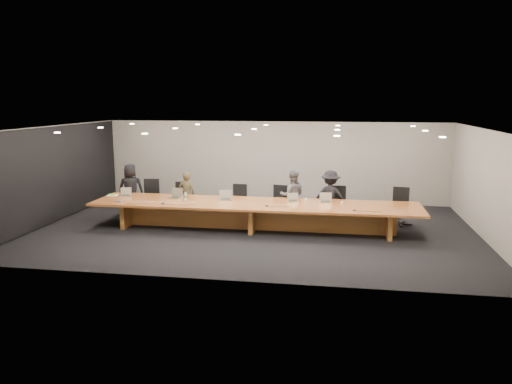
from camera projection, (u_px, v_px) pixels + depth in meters
ground at (254, 229)px, 13.84m from camera, size 12.00×12.00×0.00m
back_wall at (273, 162)px, 17.46m from camera, size 12.00×0.02×2.80m
left_wall_panel at (54, 175)px, 14.54m from camera, size 0.08×7.84×2.74m
conference_table at (254, 211)px, 13.74m from camera, size 9.00×1.80×0.75m
chair_far_left at (150, 197)px, 15.44m from camera, size 0.65×0.65×1.14m
chair_left at (180, 199)px, 15.41m from camera, size 0.60×0.60×1.05m
chair_mid_left at (239, 201)px, 15.17m from camera, size 0.53×0.53×1.02m
chair_mid_right at (278, 203)px, 14.78m from camera, size 0.66×0.66×1.06m
chair_right at (338, 204)px, 14.55m from camera, size 0.58×0.58×1.08m
chair_far_right at (400, 206)px, 14.21m from camera, size 0.65×0.65×1.10m
person_a at (131, 189)px, 15.49m from camera, size 0.89×0.71×1.60m
person_b at (187, 194)px, 15.18m from camera, size 0.51×0.34×1.40m
person_c at (292, 196)px, 14.64m from camera, size 0.84×0.70×1.53m
person_d at (330, 197)px, 14.51m from camera, size 1.05×0.69×1.53m
laptop_a at (126, 192)px, 14.67m from camera, size 0.37×0.33×0.25m
laptop_b at (175, 193)px, 14.35m from camera, size 0.42×0.35×0.29m
laptop_c at (225, 195)px, 14.10m from camera, size 0.40×0.32×0.28m
laptop_d at (293, 197)px, 13.87m from camera, size 0.34×0.28×0.24m
laptop_e at (326, 198)px, 13.77m from camera, size 0.35×0.27×0.26m
water_bottle at (186, 197)px, 14.01m from camera, size 0.09×0.09×0.22m
amber_mug at (186, 198)px, 14.13m from camera, size 0.09×0.09×0.11m
paper_cup_near at (306, 200)px, 13.86m from camera, size 0.09×0.09×0.09m
paper_cup_far at (342, 203)px, 13.47m from camera, size 0.08×0.08×0.08m
notepad at (113, 195)px, 14.77m from camera, size 0.29×0.24×0.02m
lime_gadget at (112, 194)px, 14.76m from camera, size 0.18×0.11×0.03m
av_box at (119, 201)px, 13.89m from camera, size 0.21×0.17×0.03m
mic_left at (163, 204)px, 13.55m from camera, size 0.15×0.15×0.03m
mic_center at (266, 206)px, 13.30m from camera, size 0.13×0.13×0.03m
mic_right at (354, 210)px, 12.76m from camera, size 0.11×0.11×0.03m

